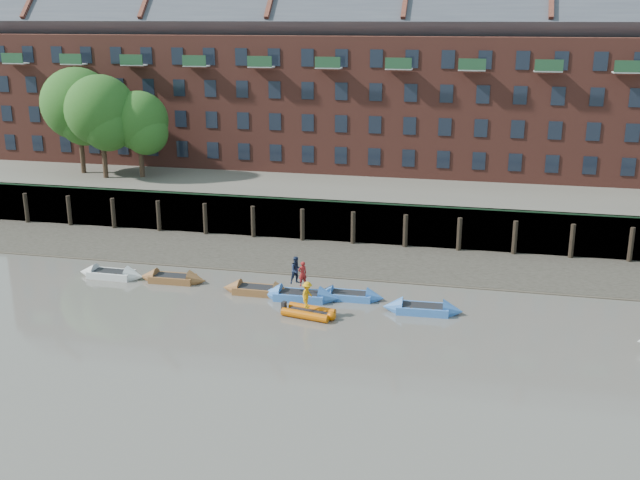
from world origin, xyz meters
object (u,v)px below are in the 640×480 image
(rowboat_4, at_px, (349,296))
(person_rower_a, at_px, (302,274))
(rowboat_3, at_px, (300,296))
(person_rib_crew, at_px, (307,295))
(rowboat_0, at_px, (111,274))
(rowboat_1, at_px, (173,279))
(rowboat_2, at_px, (257,290))
(person_rower_b, at_px, (297,270))
(rowboat_5, at_px, (423,309))
(rib_tender, at_px, (311,313))

(rowboat_4, distance_m, person_rower_a, 3.28)
(rowboat_3, bearing_deg, person_rib_crew, -67.67)
(person_rower_a, bearing_deg, rowboat_0, -45.01)
(rowboat_1, height_order, rowboat_4, rowboat_1)
(rowboat_2, relative_size, rowboat_4, 1.06)
(rowboat_3, xyz_separation_m, person_rower_b, (-0.28, 0.26, 1.57))
(rowboat_2, height_order, rowboat_5, rowboat_5)
(rowboat_0, bearing_deg, rowboat_5, -3.68)
(rowboat_2, distance_m, rowboat_4, 5.88)
(person_rower_a, relative_size, person_rib_crew, 0.97)
(rowboat_0, relative_size, rowboat_4, 1.08)
(rowboat_4, height_order, person_rower_a, person_rower_a)
(person_rower_a, bearing_deg, person_rower_b, -73.40)
(rowboat_2, distance_m, person_rower_a, 3.45)
(person_rower_a, distance_m, person_rib_crew, 2.61)
(rowboat_0, height_order, rowboat_2, rowboat_0)
(person_rower_a, distance_m, person_rower_b, 0.55)
(rowboat_3, bearing_deg, person_rower_a, -15.07)
(rowboat_4, xyz_separation_m, person_rower_a, (-2.80, -0.80, 1.51))
(person_rower_a, bearing_deg, rowboat_5, 136.57)
(rib_tender, bearing_deg, person_rower_b, 131.09)
(rowboat_2, relative_size, rowboat_5, 0.96)
(person_rower_a, bearing_deg, rowboat_1, -48.04)
(rowboat_0, height_order, person_rower_b, person_rower_b)
(rowboat_2, bearing_deg, rowboat_3, -7.70)
(rowboat_3, bearing_deg, person_rower_b, 136.22)
(rowboat_2, xyz_separation_m, rowboat_5, (10.50, -0.91, 0.01))
(person_rower_a, bearing_deg, person_rib_crew, 70.11)
(rowboat_5, xyz_separation_m, person_rib_crew, (-6.55, -1.97, 1.08))
(rowboat_3, relative_size, person_rower_a, 3.14)
(rowboat_3, xyz_separation_m, rib_tender, (1.26, -2.48, -0.01))
(rib_tender, bearing_deg, rowboat_2, 156.90)
(rowboat_3, distance_m, person_rower_a, 1.50)
(rib_tender, bearing_deg, rowboat_3, 128.73)
(rowboat_1, bearing_deg, rowboat_5, -7.35)
(rowboat_4, bearing_deg, person_rower_b, -172.21)
(rowboat_2, distance_m, rowboat_5, 10.54)
(person_rower_b, bearing_deg, rowboat_5, -42.85)
(rowboat_4, relative_size, rowboat_5, 0.90)
(rowboat_5, distance_m, person_rib_crew, 6.92)
(rowboat_2, relative_size, rowboat_3, 0.94)
(rowboat_5, height_order, person_rower_b, person_rower_b)
(person_rib_crew, bearing_deg, rowboat_4, -19.42)
(person_rib_crew, bearing_deg, person_rower_a, 31.31)
(rowboat_4, bearing_deg, rowboat_2, -177.57)
(rowboat_1, distance_m, rowboat_2, 6.17)
(rowboat_2, distance_m, rib_tender, 5.06)
(rowboat_0, distance_m, rib_tender, 15.09)
(person_rib_crew, bearing_deg, rowboat_0, 87.15)
(rowboat_0, relative_size, person_rib_crew, 2.90)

